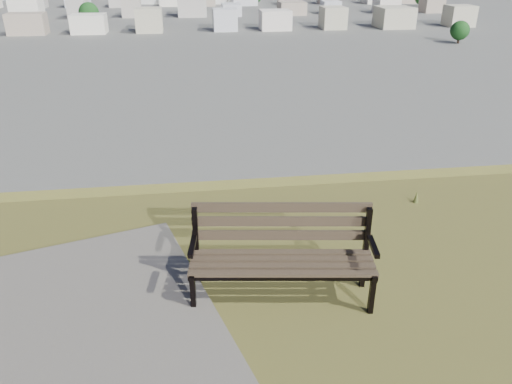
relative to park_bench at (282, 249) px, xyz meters
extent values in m
cube|color=#3F3324|center=(-0.04, -0.29, -0.10)|extent=(1.87, 0.34, 0.04)
cube|color=#3F3324|center=(-0.02, -0.17, -0.10)|extent=(1.87, 0.34, 0.04)
cube|color=#3F3324|center=(-0.01, -0.05, -0.10)|extent=(1.87, 0.34, 0.04)
cube|color=#3F3324|center=(0.01, 0.08, -0.10)|extent=(1.87, 0.34, 0.04)
cube|color=#3F3324|center=(0.02, 0.16, 0.07)|extent=(1.87, 0.29, 0.10)
cube|color=#3F3324|center=(0.03, 0.19, 0.22)|extent=(1.87, 0.29, 0.10)
cube|color=#3F3324|center=(0.03, 0.21, 0.37)|extent=(1.87, 0.29, 0.10)
cube|color=black|center=(-0.93, -0.19, -0.32)|extent=(0.06, 0.07, 0.46)
cube|color=black|center=(-0.87, 0.25, -0.07)|extent=(0.06, 0.07, 0.96)
cube|color=black|center=(-0.90, 0.01, -0.13)|extent=(0.12, 0.52, 0.05)
cube|color=black|center=(-0.91, -0.04, 0.13)|extent=(0.10, 0.38, 0.05)
cube|color=black|center=(0.85, -0.43, -0.32)|extent=(0.06, 0.07, 0.46)
cube|color=black|center=(0.91, 0.01, -0.07)|extent=(0.06, 0.07, 0.96)
cube|color=black|center=(0.88, -0.23, -0.13)|extent=(0.12, 0.52, 0.05)
cube|color=black|center=(0.87, -0.28, 0.13)|extent=(0.10, 0.38, 0.05)
cube|color=black|center=(-0.04, -0.30, -0.14)|extent=(1.87, 0.29, 0.04)
cube|color=black|center=(0.01, 0.09, -0.14)|extent=(1.87, 0.29, 0.04)
cube|color=#635F56|center=(-2.12, -0.99, -0.51)|extent=(4.23, 5.13, 0.09)
cone|color=brown|center=(2.34, 1.85, -0.46)|extent=(0.08, 0.08, 0.18)
cube|color=silver|center=(-60.06, 198.65, -22.05)|extent=(11.00, 11.00, 7.00)
cube|color=#A99E91|center=(-36.06, 198.65, -22.05)|extent=(11.00, 11.00, 7.00)
cube|color=#C3B29B|center=(-12.06, 198.65, -22.05)|extent=(11.00, 11.00, 7.00)
cube|color=silver|center=(11.94, 198.65, -22.05)|extent=(11.00, 11.00, 7.00)
cube|color=#B7AF95|center=(35.94, 198.65, -22.05)|extent=(11.00, 11.00, 7.00)
cube|color=tan|center=(59.94, 198.65, -22.05)|extent=(11.00, 11.00, 7.00)
cube|color=silver|center=(83.94, 198.65, -22.05)|extent=(11.00, 11.00, 7.00)
cube|color=#ACA49C|center=(107.94, 198.65, -22.05)|extent=(11.00, 11.00, 7.00)
cube|color=#C3B29B|center=(-72.06, 248.65, -22.05)|extent=(11.00, 11.00, 7.00)
cube|color=silver|center=(-48.06, 248.65, -22.05)|extent=(11.00, 11.00, 7.00)
cube|color=#B7AF95|center=(-24.06, 248.65, -22.05)|extent=(11.00, 11.00, 7.00)
cube|color=tan|center=(-0.06, 248.65, -22.05)|extent=(11.00, 11.00, 7.00)
cube|color=silver|center=(23.94, 248.65, -22.05)|extent=(11.00, 11.00, 7.00)
cube|color=#ACA49C|center=(47.94, 248.65, -22.05)|extent=(11.00, 11.00, 7.00)
cube|color=silver|center=(71.94, 248.65, -22.05)|extent=(11.00, 11.00, 7.00)
cube|color=#A99E91|center=(95.94, 248.65, -22.05)|extent=(11.00, 11.00, 7.00)
cube|color=#C3B29B|center=(119.94, 248.65, -22.05)|extent=(11.00, 11.00, 7.00)
cube|color=tan|center=(-84.06, 298.65, -22.05)|extent=(11.00, 11.00, 7.00)
cube|color=silver|center=(-60.06, 298.65, -22.05)|extent=(11.00, 11.00, 7.00)
cube|color=#ACA49C|center=(-36.06, 298.65, -22.05)|extent=(11.00, 11.00, 7.00)
cylinder|color=black|center=(89.94, 158.65, -24.50)|extent=(0.80, 0.80, 2.10)
sphere|color=#143512|center=(89.94, 158.65, -21.35)|extent=(6.30, 6.30, 6.30)
cylinder|color=black|center=(-40.06, 218.65, -24.20)|extent=(0.80, 0.80, 2.70)
sphere|color=#143512|center=(-40.06, 218.65, -20.15)|extent=(8.10, 8.10, 8.10)
cylinder|color=black|center=(129.94, 278.65, -24.58)|extent=(0.80, 0.80, 1.95)
cylinder|color=black|center=(39.94, 298.65, -24.50)|extent=(0.80, 0.80, 2.10)
camera|label=1|loc=(-0.85, -4.29, 2.78)|focal=35.00mm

